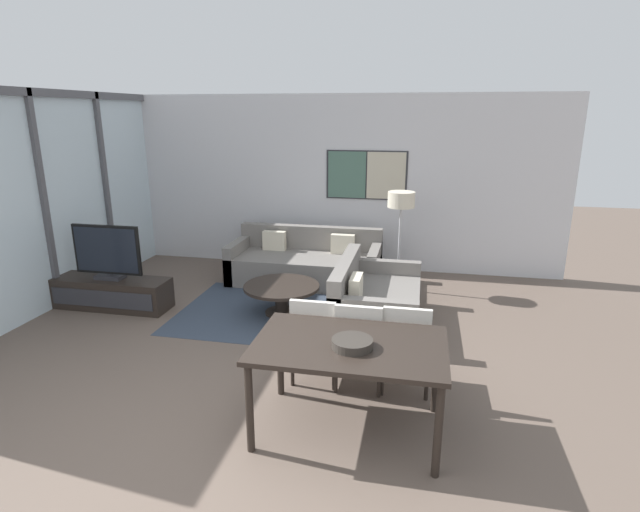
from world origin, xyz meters
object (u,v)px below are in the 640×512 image
object	(u,v)px
dining_chair_centre	(360,339)
tv_console	(112,293)
sofa_side	(371,303)
floor_lamp	(401,206)
dining_table	(349,352)
sofa_main	(306,264)
dining_chair_left	(316,334)
coffee_table	(282,292)
television	(107,253)
fruit_bowl	(352,343)
dining_chair_right	(406,342)

from	to	relation	value
dining_chair_centre	tv_console	bearing A→B (deg)	158.81
sofa_side	floor_lamp	distance (m)	1.65
sofa_side	dining_table	xyz separation A→B (m)	(0.05, -2.19, 0.43)
sofa_main	sofa_side	world-z (taller)	same
sofa_side	dining_chair_left	xyz separation A→B (m)	(-0.38, -1.49, 0.23)
sofa_main	coffee_table	size ratio (longest dim) A/B	2.33
dining_table	television	bearing A→B (deg)	149.94
sofa_main	fruit_bowl	bearing A→B (deg)	-71.52
sofa_main	dining_table	world-z (taller)	sofa_main
coffee_table	floor_lamp	distance (m)	2.10
dining_table	tv_console	bearing A→B (deg)	149.95
dining_chair_left	dining_chair_right	world-z (taller)	same
sofa_side	dining_chair_centre	distance (m)	1.54
coffee_table	dining_table	size ratio (longest dim) A/B	0.65
sofa_main	dining_chair_left	world-z (taller)	dining_chair_left
television	fruit_bowl	world-z (taller)	television
sofa_side	television	bearing A→B (deg)	92.92
dining_chair_left	dining_table	bearing A→B (deg)	-58.85
dining_table	dining_chair_right	size ratio (longest dim) A/B	1.72
television	sofa_side	distance (m)	3.47
tv_console	sofa_side	bearing A→B (deg)	2.94
tv_console	floor_lamp	world-z (taller)	floor_lamp
dining_chair_left	dining_chair_centre	size ratio (longest dim) A/B	1.00
tv_console	dining_table	xyz separation A→B (m)	(3.48, -2.01, 0.50)
tv_console	floor_lamp	bearing A→B (deg)	21.85
dining_chair_right	floor_lamp	distance (m)	2.90
television	dining_chair_right	world-z (taller)	television
floor_lamp	dining_chair_left	bearing A→B (deg)	-102.65
dining_chair_right	floor_lamp	size ratio (longest dim) A/B	0.60
fruit_bowl	dining_chair_centre	bearing A→B (deg)	92.38
sofa_side	fruit_bowl	world-z (taller)	fruit_bowl
sofa_main	dining_chair_centre	size ratio (longest dim) A/B	2.59
sofa_main	dining_chair_right	bearing A→B (deg)	-60.90
dining_chair_left	fruit_bowl	distance (m)	0.96
fruit_bowl	floor_lamp	world-z (taller)	floor_lamp
dining_table	dining_chair_right	distance (m)	0.84
dining_chair_right	fruit_bowl	world-z (taller)	dining_chair_right
television	sofa_main	xyz separation A→B (m)	(2.27, 1.62, -0.49)
sofa_side	coffee_table	bearing A→B (deg)	86.12
dining_chair_left	floor_lamp	xyz separation A→B (m)	(0.63, 2.79, 0.75)
sofa_side	dining_table	world-z (taller)	sofa_side
coffee_table	dining_table	world-z (taller)	dining_table
fruit_bowl	floor_lamp	size ratio (longest dim) A/B	0.22
sofa_side	coffee_table	distance (m)	1.17
tv_console	sofa_main	world-z (taller)	sofa_main
dining_chair_left	dining_chair_right	xyz separation A→B (m)	(0.85, 0.00, 0.00)
television	coffee_table	xyz separation A→B (m)	(2.27, 0.25, -0.46)
tv_console	dining_chair_right	xyz separation A→B (m)	(3.91, -1.31, 0.29)
floor_lamp	fruit_bowl	bearing A→B (deg)	-92.75
tv_console	coffee_table	size ratio (longest dim) A/B	1.60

